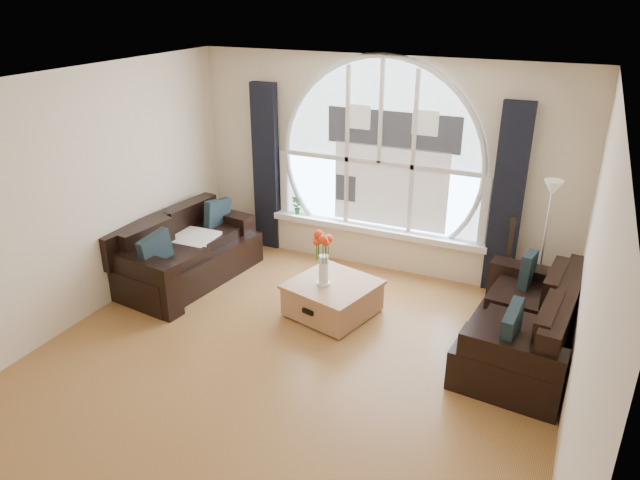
{
  "coord_description": "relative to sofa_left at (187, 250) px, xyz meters",
  "views": [
    {
      "loc": [
        2.29,
        -4.12,
        3.45
      ],
      "look_at": [
        0.0,
        0.9,
        1.05
      ],
      "focal_mm": 32.98,
      "sensor_mm": 36.0,
      "label": 1
    }
  ],
  "objects": [
    {
      "name": "wall_left",
      "position": [
        -0.5,
        -1.28,
        0.95
      ],
      "size": [
        0.01,
        5.5,
        2.7
      ],
      "primitive_type": "cube",
      "color": "beige",
      "rests_on": "ground"
    },
    {
      "name": "potted_plant",
      "position": [
        0.85,
        1.37,
        0.28
      ],
      "size": [
        0.17,
        0.14,
        0.26
      ],
      "primitive_type": "imported",
      "rotation": [
        0.0,
        0.0,
        0.41
      ],
      "color": "#1E6023",
      "rests_on": "window_sill"
    },
    {
      "name": "sofa_left",
      "position": [
        0.0,
        0.0,
        0.0
      ],
      "size": [
        1.17,
        1.97,
        0.83
      ],
      "primitive_type": "cube",
      "rotation": [
        0.0,
        0.0,
        -0.13
      ],
      "color": "black",
      "rests_on": "ground"
    },
    {
      "name": "neighbor_house",
      "position": [
        2.15,
        1.42,
        1.1
      ],
      "size": [
        1.7,
        0.02,
        1.5
      ],
      "primitive_type": "cube",
      "color": "silver",
      "rests_on": "wall_back"
    },
    {
      "name": "throw_blanket",
      "position": [
        0.03,
        0.07,
        0.1
      ],
      "size": [
        0.56,
        0.56,
        0.1
      ],
      "primitive_type": "cube",
      "rotation": [
        0.0,
        0.0,
        0.02
      ],
      "color": "silver",
      "rests_on": "sofa_left"
    },
    {
      "name": "wall_right",
      "position": [
        4.5,
        -1.28,
        0.95
      ],
      "size": [
        0.01,
        5.5,
        2.7
      ],
      "primitive_type": "cube",
      "color": "beige",
      "rests_on": "ground"
    },
    {
      "name": "curtain_left",
      "position": [
        0.4,
        1.35,
        0.75
      ],
      "size": [
        0.35,
        0.12,
        2.3
      ],
      "primitive_type": "cube",
      "color": "black",
      "rests_on": "ground"
    },
    {
      "name": "vase_flowers",
      "position": [
        1.92,
        -0.11,
        0.38
      ],
      "size": [
        0.24,
        0.24,
        0.7
      ],
      "primitive_type": "cube",
      "color": "white",
      "rests_on": "coffee_chest"
    },
    {
      "name": "arched_window",
      "position": [
        2.0,
        1.44,
        1.23
      ],
      "size": [
        2.6,
        0.06,
        2.15
      ],
      "primitive_type": "cube",
      "color": "silver",
      "rests_on": "wall_back"
    },
    {
      "name": "curtain_right",
      "position": [
        3.6,
        1.35,
        0.75
      ],
      "size": [
        0.35,
        0.12,
        2.3
      ],
      "primitive_type": "cube",
      "color": "black",
      "rests_on": "ground"
    },
    {
      "name": "window_sill",
      "position": [
        2.0,
        1.37,
        0.11
      ],
      "size": [
        2.9,
        0.22,
        0.08
      ],
      "primitive_type": "cube",
      "color": "white",
      "rests_on": "wall_back"
    },
    {
      "name": "wall_front",
      "position": [
        2.0,
        -4.03,
        0.95
      ],
      "size": [
        5.0,
        0.01,
        2.7
      ],
      "primitive_type": "cube",
      "color": "beige",
      "rests_on": "ground"
    },
    {
      "name": "coffee_chest",
      "position": [
        2.0,
        -0.04,
        -0.19
      ],
      "size": [
        1.07,
        1.07,
        0.43
      ],
      "primitive_type": "cube",
      "rotation": [
        0.0,
        0.0,
        -0.26
      ],
      "color": "#A3734D",
      "rests_on": "ground"
    },
    {
      "name": "sofa_right",
      "position": [
        4.03,
        -0.01,
        0.0
      ],
      "size": [
        1.09,
        1.9,
        0.81
      ],
      "primitive_type": "cube",
      "rotation": [
        0.0,
        0.0,
        -0.1
      ],
      "color": "black",
      "rests_on": "ground"
    },
    {
      "name": "window_frame",
      "position": [
        2.0,
        1.41,
        1.23
      ],
      "size": [
        2.76,
        0.08,
        2.15
      ],
      "primitive_type": "cube",
      "color": "white",
      "rests_on": "wall_back"
    },
    {
      "name": "ceiling",
      "position": [
        2.0,
        -1.28,
        2.3
      ],
      "size": [
        5.0,
        5.5,
        0.01
      ],
      "primitive_type": "cube",
      "color": "silver",
      "rests_on": "ground"
    },
    {
      "name": "attic_slope",
      "position": [
        4.2,
        -1.28,
        1.95
      ],
      "size": [
        0.92,
        5.5,
        0.72
      ],
      "primitive_type": "cube",
      "color": "silver",
      "rests_on": "ground"
    },
    {
      "name": "floor_lamp",
      "position": [
        4.09,
        0.87,
        0.4
      ],
      "size": [
        0.24,
        0.24,
        1.6
      ],
      "primitive_type": "cube",
      "color": "#B2B2B2",
      "rests_on": "ground"
    },
    {
      "name": "ground",
      "position": [
        2.0,
        -1.28,
        -0.4
      ],
      "size": [
        5.0,
        5.5,
        0.01
      ],
      "primitive_type": "cube",
      "color": "brown",
      "rests_on": "ground"
    },
    {
      "name": "wall_back",
      "position": [
        2.0,
        1.47,
        0.95
      ],
      "size": [
        5.0,
        0.01,
        2.7
      ],
      "primitive_type": "cube",
      "color": "beige",
      "rests_on": "ground"
    },
    {
      "name": "guitar",
      "position": [
        3.72,
        1.18,
        0.13
      ],
      "size": [
        0.37,
        0.25,
        1.06
      ],
      "primitive_type": "cube",
      "rotation": [
        0.0,
        0.0,
        0.02
      ],
      "color": "#995C26",
      "rests_on": "ground"
    }
  ]
}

